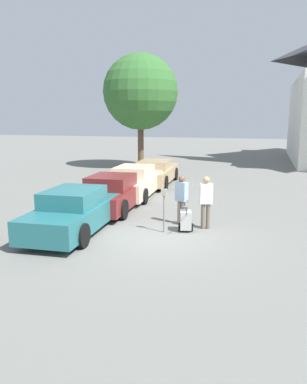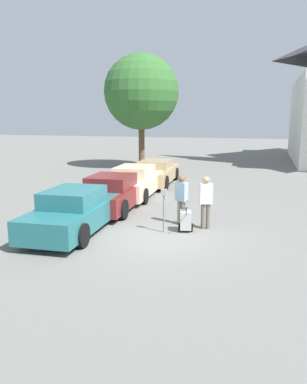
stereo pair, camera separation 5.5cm
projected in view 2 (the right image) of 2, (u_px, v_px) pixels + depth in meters
ground_plane at (155, 238)px, 11.72m from camera, size 120.00×120.00×0.00m
parked_car_teal at (76, 211)px, 12.32m from camera, size 2.17×5.05×1.44m
parked_car_maroon at (113, 193)px, 15.24m from camera, size 2.21×4.77×1.43m
parked_car_cream at (135, 182)px, 17.81m from camera, size 2.15×5.15×1.47m
parked_car_tan at (156, 173)px, 21.10m from camera, size 2.21×5.27×1.36m
parking_meter at (164, 202)px, 12.08m from camera, size 0.18×0.09×1.45m
person_worker at (181, 197)px, 13.03m from camera, size 0.47×0.38×1.73m
person_supervisor at (206, 199)px, 12.48m from camera, size 0.47×0.36×1.79m
equipment_cart at (186, 220)px, 12.30m from camera, size 0.52×1.00×1.00m
shade_tree at (141, 92)px, 27.20m from camera, size 5.45×5.45×8.27m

